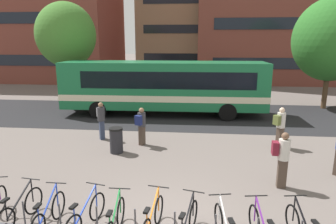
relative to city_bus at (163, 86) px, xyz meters
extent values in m
cube|color=#232326|center=(1.33, 0.00, -1.77)|extent=(80.00, 7.20, 0.01)
cube|color=#196B3D|center=(0.06, 0.00, 0.07)|extent=(12.04, 2.77, 2.70)
cube|color=beige|center=(0.06, 0.00, -0.58)|extent=(12.06, 2.79, 0.36)
cube|color=black|center=(-5.39, -0.10, 1.20)|extent=(1.04, 2.31, 0.40)
cube|color=black|center=(-5.92, -0.11, 0.34)|extent=(0.12, 2.19, 1.40)
cube|color=black|center=(0.39, -1.24, 0.48)|extent=(9.84, 0.24, 0.97)
cube|color=black|center=(0.34, 1.25, 0.48)|extent=(9.84, 0.24, 0.97)
cylinder|color=black|center=(-3.64, -1.22, -1.28)|extent=(1.01, 0.32, 1.00)
cylinder|color=black|center=(-3.68, 1.09, -1.28)|extent=(1.01, 0.32, 1.00)
cylinder|color=black|center=(3.80, -1.09, -1.28)|extent=(1.01, 0.32, 1.00)
cylinder|color=black|center=(3.76, 1.22, -1.28)|extent=(1.01, 0.32, 1.00)
cylinder|color=#47474C|center=(-1.98, -11.65, -1.43)|extent=(0.04, 0.04, 0.70)
cylinder|color=#47474C|center=(-1.07, -11.68, -1.43)|extent=(0.04, 0.04, 0.70)
cylinder|color=#47474C|center=(-0.17, -11.70, -1.43)|extent=(0.04, 0.04, 0.70)
cylinder|color=#47474C|center=(0.73, -11.72, -1.43)|extent=(0.04, 0.04, 0.70)
torus|color=black|center=(-3.01, -11.02, -1.42)|extent=(0.18, 0.70, 0.70)
torus|color=black|center=(-2.09, -11.03, -1.42)|extent=(0.14, 0.70, 0.70)
torus|color=black|center=(-2.22, -12.04, -1.42)|extent=(0.14, 0.70, 0.70)
cube|color=black|center=(-2.15, -11.52, -1.11)|extent=(0.15, 0.92, 0.58)
cylinder|color=black|center=(-2.21, -11.94, -1.16)|extent=(0.03, 0.03, 0.55)
cube|color=black|center=(-2.21, -11.94, -0.90)|extent=(0.13, 0.23, 0.05)
cylinder|color=black|center=(-2.09, -11.05, -1.11)|extent=(0.04, 0.04, 0.65)
cylinder|color=black|center=(-2.09, -11.05, -0.80)|extent=(0.52, 0.10, 0.03)
torus|color=black|center=(-1.34, -11.18, -1.42)|extent=(0.04, 0.70, 0.70)
cube|color=#1E3DB2|center=(-1.35, -11.67, -1.11)|extent=(0.03, 0.92, 0.58)
cylinder|color=#1E3DB2|center=(-1.35, -12.10, -1.16)|extent=(0.03, 0.03, 0.55)
cube|color=black|center=(-1.35, -12.10, -0.90)|extent=(0.10, 0.22, 0.05)
cylinder|color=#1E3DB2|center=(-1.34, -11.20, -1.11)|extent=(0.03, 0.03, 0.65)
cylinder|color=black|center=(-1.34, -11.20, -0.80)|extent=(0.52, 0.03, 0.03)
torus|color=black|center=(-0.35, -11.14, -1.42)|extent=(0.20, 0.70, 0.70)
cube|color=#1E3DB2|center=(-0.46, -11.62, -1.11)|extent=(0.23, 0.90, 0.58)
cylinder|color=#1E3DB2|center=(-0.55, -12.04, -1.16)|extent=(0.04, 0.04, 0.55)
cube|color=black|center=(-0.55, -12.04, -0.90)|extent=(0.15, 0.24, 0.05)
cylinder|color=#1E3DB2|center=(-0.36, -11.16, -1.11)|extent=(0.04, 0.04, 0.65)
cylinder|color=black|center=(-0.36, -11.16, -0.80)|extent=(0.51, 0.14, 0.03)
torus|color=black|center=(0.29, -11.31, -1.42)|extent=(0.05, 0.70, 0.70)
cube|color=#1E7F38|center=(0.30, -11.80, -1.11)|extent=(0.04, 0.92, 0.58)
cube|color=black|center=(0.30, -12.23, -0.90)|extent=(0.10, 0.22, 0.05)
cylinder|color=#1E7F38|center=(0.29, -11.33, -1.11)|extent=(0.03, 0.03, 0.65)
cylinder|color=black|center=(0.29, -11.33, -0.80)|extent=(0.52, 0.03, 0.03)
torus|color=black|center=(1.20, -11.13, -1.42)|extent=(0.15, 0.70, 0.70)
cube|color=orange|center=(1.13, -11.62, -1.11)|extent=(0.17, 0.91, 0.58)
cylinder|color=orange|center=(1.06, -12.04, -1.16)|extent=(0.03, 0.03, 0.55)
cube|color=black|center=(1.06, -12.04, -0.90)|extent=(0.13, 0.23, 0.05)
cylinder|color=orange|center=(1.20, -11.15, -1.11)|extent=(0.04, 0.04, 0.65)
cylinder|color=black|center=(1.20, -11.15, -0.80)|extent=(0.52, 0.11, 0.03)
torus|color=black|center=(2.05, -11.27, -1.42)|extent=(0.21, 0.69, 0.70)
cube|color=black|center=(1.93, -11.75, -1.11)|extent=(0.25, 0.90, 0.58)
cube|color=black|center=(1.82, -12.17, -0.90)|extent=(0.15, 0.24, 0.05)
cylinder|color=black|center=(2.04, -11.29, -1.11)|extent=(0.04, 0.04, 0.65)
cylinder|color=black|center=(2.04, -11.29, -0.80)|extent=(0.51, 0.15, 0.03)
torus|color=black|center=(2.64, -11.37, -1.42)|extent=(0.18, 0.70, 0.70)
cube|color=silver|center=(2.73, -11.85, -1.11)|extent=(0.21, 0.91, 0.58)
cube|color=black|center=(2.81, -12.27, -0.90)|extent=(0.14, 0.23, 0.05)
cylinder|color=silver|center=(2.64, -11.39, -1.11)|extent=(0.04, 0.04, 0.65)
cylinder|color=black|center=(2.64, -11.39, -0.80)|extent=(0.52, 0.13, 0.03)
torus|color=black|center=(3.45, -11.35, -1.42)|extent=(0.15, 0.70, 0.70)
cube|color=#702893|center=(3.52, -11.83, -1.11)|extent=(0.17, 0.91, 0.58)
cube|color=black|center=(3.59, -12.26, -0.90)|extent=(0.13, 0.23, 0.05)
cylinder|color=#702893|center=(3.45, -11.37, -1.11)|extent=(0.04, 0.04, 0.65)
cylinder|color=black|center=(3.45, -11.37, -0.80)|extent=(0.52, 0.11, 0.03)
torus|color=black|center=(4.34, -11.25, -1.42)|extent=(0.15, 0.70, 0.70)
cube|color=black|center=(4.41, -11.74, -1.11)|extent=(0.17, 0.91, 0.58)
cube|color=black|center=(4.47, -12.16, -0.90)|extent=(0.13, 0.23, 0.05)
cylinder|color=black|center=(4.34, -11.27, -1.11)|extent=(0.04, 0.04, 0.65)
cylinder|color=black|center=(4.34, -11.27, -0.80)|extent=(0.52, 0.10, 0.03)
cube|color=#2D3851|center=(-2.22, -4.94, -1.34)|extent=(0.30, 0.33, 0.87)
cylinder|color=#333338|center=(-2.22, -4.94, -0.59)|extent=(0.47, 0.47, 0.63)
sphere|color=#936B4C|center=(-2.22, -4.94, -0.17)|extent=(0.22, 0.22, 0.22)
cube|color=slate|center=(-2.35, -4.72, -0.56)|extent=(0.33, 0.30, 0.40)
cube|color=#47382D|center=(4.70, -8.94, -1.32)|extent=(0.27, 0.22, 0.91)
cylinder|color=beige|center=(4.70, -8.94, -0.55)|extent=(0.36, 0.36, 0.63)
sphere|color=brown|center=(4.70, -8.94, -0.12)|extent=(0.22, 0.22, 0.22)
cube|color=maroon|center=(4.44, -8.92, -0.52)|extent=(0.20, 0.29, 0.40)
cube|color=#47382D|center=(5.59, -5.25, -1.34)|extent=(0.33, 0.31, 0.87)
cylinder|color=beige|center=(5.59, -5.25, -0.59)|extent=(0.47, 0.47, 0.64)
sphere|color=beige|center=(5.59, -5.25, -0.16)|extent=(0.22, 0.22, 0.22)
cube|color=#56602D|center=(5.37, -5.40, -0.56)|extent=(0.31, 0.33, 0.40)
cube|color=#47382D|center=(-0.26, -5.52, -1.36)|extent=(0.28, 0.31, 0.83)
cylinder|color=#333338|center=(-0.26, -5.52, -0.65)|extent=(0.44, 0.44, 0.59)
sphere|color=#936B4C|center=(-0.26, -5.52, -0.24)|extent=(0.22, 0.22, 0.22)
cube|color=navy|center=(-0.35, -5.76, -0.62)|extent=(0.32, 0.26, 0.40)
cylinder|color=#232328|center=(-1.11, -6.54, -1.30)|extent=(0.52, 0.52, 0.95)
cylinder|color=black|center=(-1.11, -6.54, -0.79)|extent=(0.55, 0.55, 0.08)
cylinder|color=brown|center=(-7.05, 2.86, -0.31)|extent=(0.32, 0.32, 2.94)
ellipsoid|color=#427A2D|center=(-7.05, 2.86, 3.04)|extent=(4.08, 4.08, 4.42)
cylinder|color=brown|center=(10.53, 2.84, -0.65)|extent=(0.32, 0.32, 2.24)
ellipsoid|color=#2D7028|center=(10.53, 2.84, 2.71)|extent=(4.81, 4.81, 5.27)
cube|color=black|center=(14.67, 12.68, 0.49)|extent=(22.23, 0.06, 1.10)
cube|color=black|center=(14.67, 12.68, 4.26)|extent=(22.23, 0.06, 1.10)
cube|color=tan|center=(3.30, 29.29, 5.67)|extent=(19.41, 12.24, 14.90)
cube|color=black|center=(3.30, 23.13, 0.46)|extent=(17.08, 0.06, 1.10)
cube|color=black|center=(3.30, 23.13, 4.18)|extent=(17.08, 0.06, 1.10)
camera|label=1|loc=(2.07, -17.65, 2.61)|focal=31.92mm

